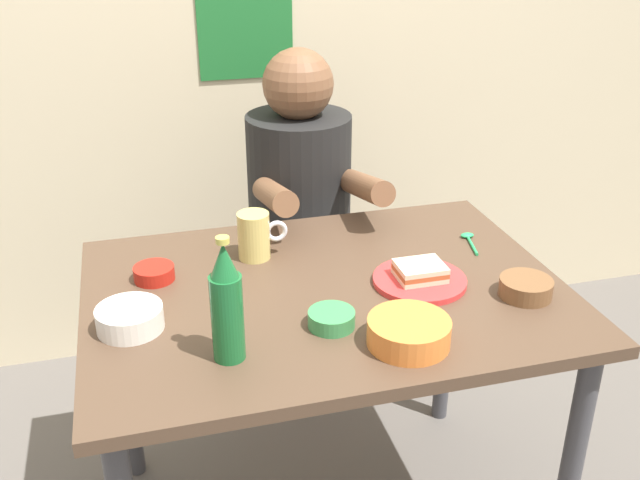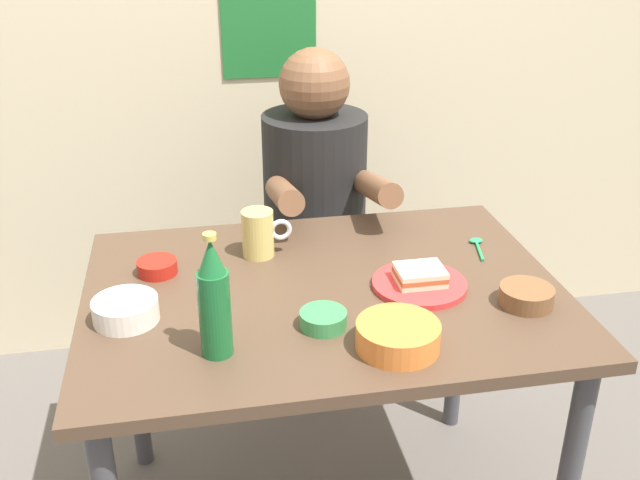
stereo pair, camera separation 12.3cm
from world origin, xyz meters
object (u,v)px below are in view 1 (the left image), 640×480
at_px(person_seated, 300,182).
at_px(plate_orange, 420,280).
at_px(dining_table, 326,322).
at_px(rice_bowl_white, 130,317).
at_px(sandwich, 420,271).
at_px(beer_mug, 255,236).
at_px(beer_bottle, 227,305).
at_px(stool, 301,297).

relative_size(person_seated, plate_orange, 3.27).
distance_m(dining_table, rice_bowl_white, 0.46).
height_order(sandwich, rice_bowl_white, same).
distance_m(sandwich, beer_mug, 0.42).
distance_m(dining_table, sandwich, 0.25).
relative_size(person_seated, beer_bottle, 2.75).
bearing_deg(stool, sandwich, -79.20).
xyz_separation_m(person_seated, rice_bowl_white, (-0.53, -0.68, 0.00)).
height_order(plate_orange, beer_bottle, beer_bottle).
xyz_separation_m(plate_orange, rice_bowl_white, (-0.66, -0.02, 0.02)).
bearing_deg(rice_bowl_white, dining_table, 7.75).
bearing_deg(beer_bottle, rice_bowl_white, 139.59).
xyz_separation_m(dining_table, sandwich, (0.22, -0.04, 0.13)).
bearing_deg(beer_mug, rice_bowl_white, -140.73).
bearing_deg(stool, dining_table, -98.27).
bearing_deg(sandwich, beer_mug, 146.08).
xyz_separation_m(beer_mug, rice_bowl_white, (-0.31, -0.26, -0.03)).
bearing_deg(person_seated, plate_orange, -79.01).
xyz_separation_m(stool, beer_bottle, (-0.35, -0.85, 0.51)).
height_order(stool, plate_orange, plate_orange).
bearing_deg(plate_orange, stool, 100.80).
height_order(person_seated, rice_bowl_white, person_seated).
xyz_separation_m(plate_orange, beer_mug, (-0.35, 0.23, 0.05)).
bearing_deg(dining_table, plate_orange, -9.33).
xyz_separation_m(plate_orange, beer_bottle, (-0.48, -0.18, 0.11)).
bearing_deg(dining_table, person_seated, 81.58).
relative_size(sandwich, beer_mug, 0.87).
relative_size(stool, sandwich, 4.09).
xyz_separation_m(stool, sandwich, (0.13, -0.67, 0.42)).
height_order(dining_table, beer_mug, beer_mug).
distance_m(stool, rice_bowl_white, 0.97).
height_order(person_seated, sandwich, person_seated).
height_order(person_seated, plate_orange, person_seated).
bearing_deg(dining_table, beer_bottle, -139.80).
xyz_separation_m(beer_bottle, rice_bowl_white, (-0.18, 0.16, -0.09)).
bearing_deg(person_seated, rice_bowl_white, -128.17).
xyz_separation_m(dining_table, beer_mug, (-0.13, 0.20, 0.15)).
bearing_deg(stool, person_seated, -90.00).
bearing_deg(sandwich, person_seated, 100.99).
relative_size(dining_table, plate_orange, 5.00).
height_order(dining_table, person_seated, person_seated).
distance_m(person_seated, sandwich, 0.67).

